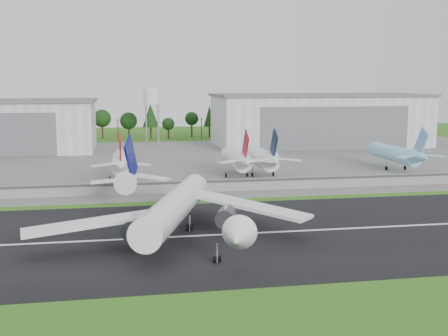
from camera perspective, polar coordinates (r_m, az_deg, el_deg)
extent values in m
plane|color=#396718|center=(103.63, 1.04, -8.26)|extent=(600.00, 600.00, 0.00)
cube|color=black|center=(113.05, 0.05, -6.79)|extent=(320.00, 60.00, 0.10)
cube|color=white|center=(113.04, 0.05, -6.77)|extent=(220.00, 1.00, 0.02)
cube|color=slate|center=(220.19, -5.07, 0.70)|extent=(320.00, 150.00, 0.10)
cube|color=gray|center=(156.08, -2.90, -1.88)|extent=(240.00, 0.50, 3.50)
cube|color=#38383A|center=(155.57, -2.89, -1.45)|extent=(240.00, 0.12, 0.70)
cube|color=silver|center=(279.35, 9.58, 4.74)|extent=(100.00, 45.00, 24.00)
cube|color=#595B60|center=(278.82, 9.65, 7.32)|extent=(102.00, 47.00, 1.20)
cube|color=#595B60|center=(258.34, 11.27, 3.96)|extent=(70.00, 0.30, 19.68)
cylinder|color=#99999E|center=(280.22, -7.89, 4.38)|extent=(0.50, 0.50, 20.00)
cylinder|color=#99999E|center=(286.51, -6.74, 4.49)|extent=(0.50, 0.50, 20.00)
cylinder|color=silver|center=(282.72, -7.36, 7.16)|extent=(8.00, 8.00, 7.00)
cone|color=silver|center=(282.65, -7.38, 8.12)|extent=(8.40, 8.40, 2.40)
cylinder|color=white|center=(110.29, -5.02, -3.93)|extent=(18.95, 43.67, 5.80)
cone|color=white|center=(88.47, 1.38, -7.03)|extent=(7.35, 7.48, 5.80)
cone|color=white|center=(134.43, -9.45, -1.23)|extent=(7.99, 10.25, 5.51)
cube|color=navy|center=(133.17, -9.43, 0.98)|extent=(3.39, 9.24, 11.13)
cube|color=white|center=(115.29, 2.27, -3.76)|extent=(23.46, 23.89, 2.65)
cylinder|color=#333338|center=(111.75, 0.21, -4.99)|extent=(5.30, 6.40, 3.80)
cube|color=white|center=(135.54, -7.38, -0.94)|extent=(9.17, 7.86, 0.98)
cube|color=white|center=(103.82, -12.25, -5.33)|extent=(28.51, 10.38, 2.65)
cylinder|color=#333338|center=(104.39, -9.07, -6.08)|extent=(5.30, 6.40, 3.80)
cube|color=white|center=(132.41, -11.43, -1.26)|extent=(9.02, 3.24, 0.98)
cube|color=#99999E|center=(107.80, -4.15, -6.67)|extent=(18.68, 31.62, 3.20)
cylinder|color=black|center=(112.67, -7.70, -6.51)|extent=(0.84, 1.55, 1.50)
cylinder|color=white|center=(178.93, -10.43, 0.62)|extent=(5.44, 24.00, 5.44)
cone|color=white|center=(163.44, -10.45, 0.23)|extent=(5.17, 7.00, 5.17)
cube|color=#AC0D1A|center=(163.32, -10.50, 1.92)|extent=(0.45, 8.59, 10.02)
cylinder|color=#99999E|center=(177.63, -11.53, -0.85)|extent=(0.32, 0.32, 3.00)
cylinder|color=#99999E|center=(177.59, -9.27, -0.79)|extent=(0.32, 0.32, 3.00)
cylinder|color=black|center=(177.74, -11.52, -1.07)|extent=(0.40, 1.40, 1.40)
cylinder|color=silver|center=(182.46, 1.17, 0.93)|extent=(5.59, 24.00, 5.59)
cone|color=silver|center=(167.30, 2.22, 0.58)|extent=(5.31, 7.00, 5.31)
cube|color=#A30C1A|center=(167.19, 2.19, 2.23)|extent=(0.45, 8.59, 10.02)
cylinder|color=#99999E|center=(180.48, 0.20, -0.53)|extent=(0.32, 0.32, 3.00)
cylinder|color=#99999E|center=(181.87, 2.37, -0.47)|extent=(0.32, 0.32, 3.00)
cylinder|color=black|center=(180.60, 0.20, -0.75)|extent=(0.40, 1.40, 1.40)
cylinder|color=white|center=(184.35, 3.82, 1.04)|extent=(5.88, 24.00, 5.88)
cone|color=white|center=(169.36, 5.10, 0.70)|extent=(5.59, 7.00, 5.59)
cube|color=#081433|center=(169.25, 5.07, 2.33)|extent=(0.45, 8.59, 10.02)
cylinder|color=#99999E|center=(182.24, 2.89, -0.45)|extent=(0.32, 0.32, 3.00)
cylinder|color=#99999E|center=(183.94, 5.02, -0.39)|extent=(0.32, 0.32, 3.00)
cylinder|color=black|center=(182.35, 2.89, -0.67)|extent=(0.40, 1.40, 1.40)
cylinder|color=#8AD0EE|center=(206.37, 16.85, 1.42)|extent=(5.40, 30.00, 5.40)
cone|color=#8AD0EE|center=(190.10, 19.39, 1.03)|extent=(5.13, 7.00, 5.13)
cube|color=#6AA0D9|center=(190.01, 19.38, 2.48)|extent=(0.45, 8.59, 10.02)
cylinder|color=#99999E|center=(203.57, 16.18, 0.17)|extent=(0.32, 0.32, 3.00)
cylinder|color=#99999E|center=(206.77, 17.91, 0.22)|extent=(0.32, 0.32, 3.00)
cylinder|color=black|center=(203.67, 16.17, -0.03)|extent=(0.40, 1.40, 1.40)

